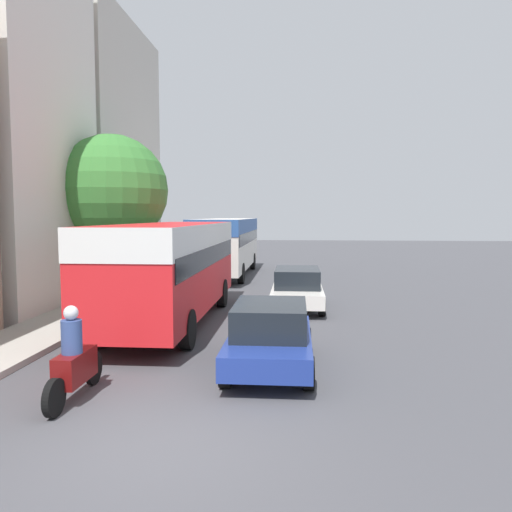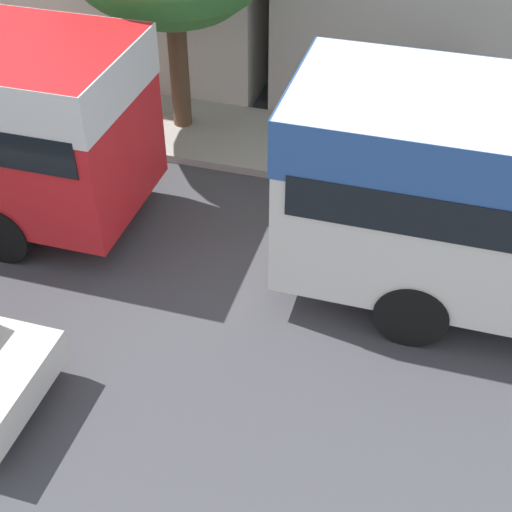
{
  "view_description": "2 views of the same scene",
  "coord_description": "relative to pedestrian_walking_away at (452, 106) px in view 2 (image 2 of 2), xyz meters",
  "views": [
    {
      "loc": [
        1.95,
        -6.71,
        3.31
      ],
      "look_at": [
        -0.13,
        18.71,
        1.23
      ],
      "focal_mm": 35.0,
      "sensor_mm": 36.0,
      "label": 1
    },
    {
      "loc": [
        6.35,
        17.16,
        7.16
      ],
      "look_at": [
        -0.37,
        15.19,
        1.29
      ],
      "focal_mm": 50.0,
      "sensor_mm": 36.0,
      "label": 2
    }
  ],
  "objects": [
    {
      "name": "pedestrian_walking_away",
      "position": [
        0.0,
        0.0,
        0.0
      ],
      "size": [
        0.43,
        0.43,
        1.64
      ],
      "color": "#232838",
      "rests_on": "sidewalk"
    }
  ]
}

